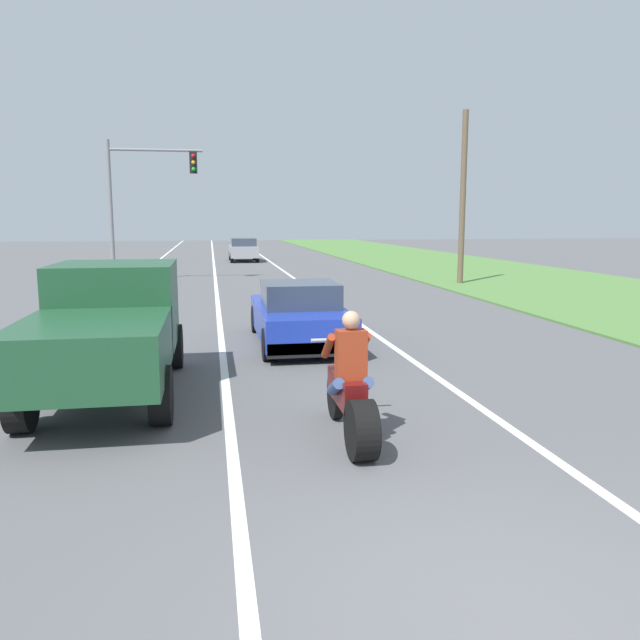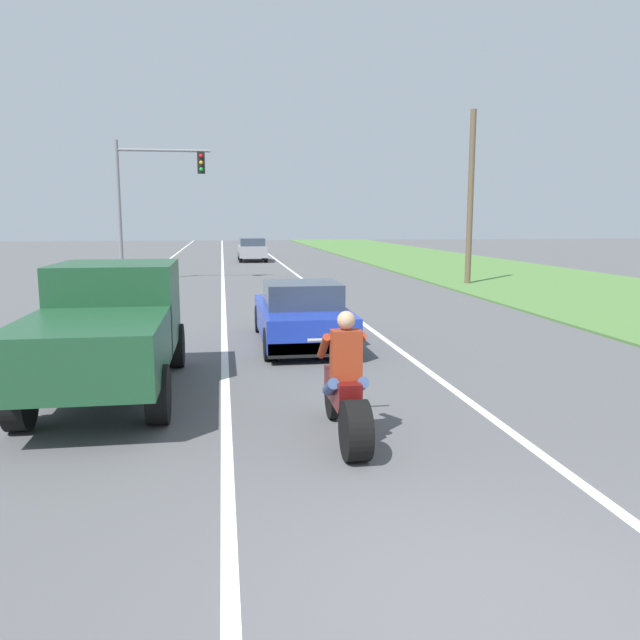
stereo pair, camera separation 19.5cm
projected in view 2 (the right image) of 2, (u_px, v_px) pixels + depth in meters
ground_plane at (495, 615)px, 4.37m from camera, size 160.00×160.00×0.00m
lane_stripe_left_solid at (123, 294)px, 23.09m from camera, size 0.14×120.00×0.01m
lane_stripe_right_solid at (319, 291)px, 24.17m from camera, size 0.14×120.00×0.01m
lane_stripe_centre_dashed at (223, 292)px, 23.63m from camera, size 0.14×120.00×0.01m
grass_verge_right at (566, 286)px, 25.68m from camera, size 10.00×120.00×0.06m
motorcycle_with_rider at (346, 395)px, 7.68m from camera, size 0.70×2.21×1.62m
sports_car_blue at (301, 316)px, 13.78m from camera, size 1.84×4.30×1.37m
pickup_truck_left_lane_dark_green at (108, 324)px, 9.74m from camera, size 2.02×4.80×1.98m
traffic_light_mast_near at (147, 190)px, 27.15m from camera, size 4.00×0.34×6.00m
utility_pole_roadside at (470, 199)px, 26.01m from camera, size 0.24×0.24×7.07m
distant_car_far_ahead at (252, 249)px, 41.28m from camera, size 1.80×4.00×1.50m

